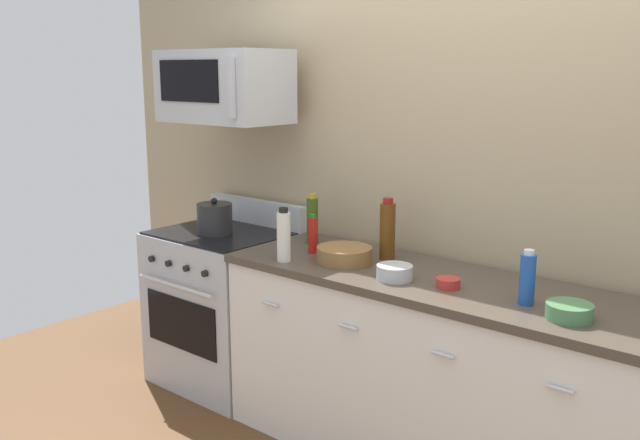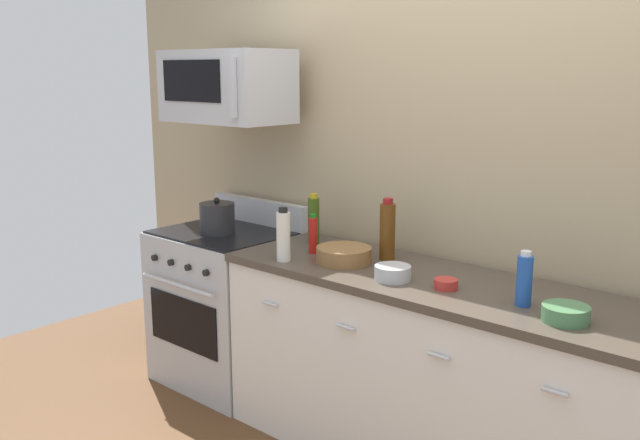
% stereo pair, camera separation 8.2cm
% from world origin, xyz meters
% --- Properties ---
extents(back_wall, '(5.17, 0.10, 2.70)m').
position_xyz_m(back_wall, '(0.00, 0.41, 1.35)').
color(back_wall, tan).
rests_on(back_wall, ground_plane).
extents(counter_unit, '(2.08, 0.66, 0.92)m').
position_xyz_m(counter_unit, '(0.00, -0.00, 0.46)').
color(counter_unit, silver).
rests_on(counter_unit, ground_plane).
extents(range_oven, '(0.76, 0.69, 1.07)m').
position_xyz_m(range_oven, '(-1.41, 0.00, 0.47)').
color(range_oven, '#B7BABF').
rests_on(range_oven, ground_plane).
extents(microwave, '(0.74, 0.44, 0.40)m').
position_xyz_m(microwave, '(-1.41, 0.05, 1.75)').
color(microwave, '#B7BABF').
extents(bottle_hot_sauce_red, '(0.04, 0.04, 0.20)m').
position_xyz_m(bottle_hot_sauce_red, '(-0.71, -0.02, 1.02)').
color(bottle_hot_sauce_red, '#B21914').
rests_on(bottle_hot_sauce_red, countertop_slab).
extents(bottle_olive_oil, '(0.06, 0.06, 0.27)m').
position_xyz_m(bottle_olive_oil, '(-0.84, 0.14, 1.05)').
color(bottle_olive_oil, '#385114').
rests_on(bottle_olive_oil, countertop_slab).
extents(bottle_soda_blue, '(0.06, 0.06, 0.23)m').
position_xyz_m(bottle_soda_blue, '(0.47, -0.07, 1.03)').
color(bottle_soda_blue, '#1E4CA5').
rests_on(bottle_soda_blue, countertop_slab).
extents(bottle_wine_amber, '(0.08, 0.08, 0.31)m').
position_xyz_m(bottle_wine_amber, '(-0.35, 0.14, 1.07)').
color(bottle_wine_amber, '#59330F').
rests_on(bottle_wine_amber, countertop_slab).
extents(bottle_vinegar_white, '(0.07, 0.07, 0.27)m').
position_xyz_m(bottle_vinegar_white, '(-0.72, -0.22, 1.05)').
color(bottle_vinegar_white, silver).
rests_on(bottle_vinegar_white, countertop_slab).
extents(bowl_green_glaze, '(0.18, 0.18, 0.06)m').
position_xyz_m(bowl_green_glaze, '(0.66, -0.13, 0.95)').
color(bowl_green_glaze, '#477A4C').
rests_on(bowl_green_glaze, countertop_slab).
extents(bowl_wooden_salad, '(0.27, 0.27, 0.08)m').
position_xyz_m(bowl_wooden_salad, '(-0.47, -0.05, 0.96)').
color(bowl_wooden_salad, brown).
rests_on(bowl_wooden_salad, countertop_slab).
extents(bowl_steel_prep, '(0.16, 0.16, 0.07)m').
position_xyz_m(bowl_steel_prep, '(-0.13, -0.13, 0.95)').
color(bowl_steel_prep, '#B2B5BA').
rests_on(bowl_steel_prep, countertop_slab).
extents(bowl_red_small, '(0.10, 0.10, 0.04)m').
position_xyz_m(bowl_red_small, '(0.12, -0.08, 0.94)').
color(bowl_red_small, '#B72D28').
rests_on(bowl_red_small, countertop_slab).
extents(stockpot, '(0.20, 0.20, 0.21)m').
position_xyz_m(stockpot, '(-1.41, -0.05, 1.01)').
color(stockpot, '#262628').
rests_on(stockpot, range_oven).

